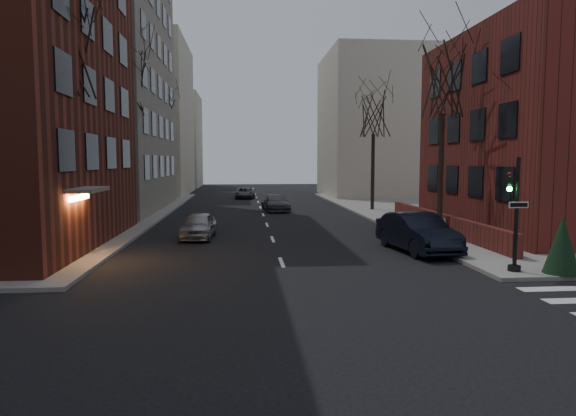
% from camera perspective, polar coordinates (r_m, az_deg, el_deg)
% --- Properties ---
extents(ground, '(160.00, 160.00, 0.00)m').
position_cam_1_polar(ground, '(9.09, 5.47, -21.03)').
color(ground, black).
rests_on(ground, ground).
extents(building_left_tan, '(18.00, 18.00, 28.00)m').
position_cam_1_polar(building_left_tan, '(45.86, -25.93, 17.33)').
color(building_left_tan, gray).
rests_on(building_left_tan, ground).
extents(building_right_brick, '(12.00, 14.00, 11.00)m').
position_cam_1_polar(building_right_brick, '(32.50, 28.84, 7.24)').
color(building_right_brick, maroon).
rests_on(building_right_brick, ground).
extents(low_wall_right, '(0.35, 16.00, 1.00)m').
position_cam_1_polar(low_wall_right, '(29.29, 16.64, -1.55)').
color(low_wall_right, maroon).
rests_on(low_wall_right, sidewalk_far_right).
extents(building_distant_la, '(14.00, 16.00, 18.00)m').
position_cam_1_polar(building_distant_la, '(64.62, -17.36, 9.47)').
color(building_distant_la, beige).
rests_on(building_distant_la, ground).
extents(building_distant_ra, '(14.00, 14.00, 16.00)m').
position_cam_1_polar(building_distant_ra, '(60.44, 10.92, 8.97)').
color(building_distant_ra, beige).
rests_on(building_distant_ra, ground).
extents(building_distant_lb, '(10.00, 12.00, 14.00)m').
position_cam_1_polar(building_distant_lb, '(80.88, -13.36, 7.26)').
color(building_distant_lb, beige).
rests_on(building_distant_lb, ground).
extents(traffic_signal, '(0.76, 0.44, 4.00)m').
position_cam_1_polar(traffic_signal, '(19.57, 23.86, -1.38)').
color(traffic_signal, black).
rests_on(traffic_signal, sidewalk_far_right).
extents(tree_left_a, '(4.18, 4.18, 10.26)m').
position_cam_1_polar(tree_left_a, '(23.60, -23.89, 15.70)').
color(tree_left_a, '#2D231C').
rests_on(tree_left_a, sidewalk_far_left).
extents(tree_left_b, '(4.40, 4.40, 10.80)m').
position_cam_1_polar(tree_left_b, '(35.12, -17.46, 13.05)').
color(tree_left_b, '#2D231C').
rests_on(tree_left_b, sidewalk_far_left).
extents(tree_left_c, '(3.96, 3.96, 9.72)m').
position_cam_1_polar(tree_left_c, '(48.72, -13.87, 9.85)').
color(tree_left_c, '#2D231C').
rests_on(tree_left_c, sidewalk_far_left).
extents(tree_right_a, '(3.96, 3.96, 9.72)m').
position_cam_1_polar(tree_right_a, '(28.27, 16.85, 13.21)').
color(tree_right_a, '#2D231C').
rests_on(tree_right_a, sidewalk_far_right).
extents(tree_right_b, '(3.74, 3.74, 9.18)m').
position_cam_1_polar(tree_right_b, '(41.47, 9.49, 10.15)').
color(tree_right_b, '#2D231C').
rests_on(tree_right_b, sidewalk_far_right).
extents(streetlamp_near, '(0.36, 0.36, 6.28)m').
position_cam_1_polar(streetlamp_near, '(30.74, -17.72, 5.43)').
color(streetlamp_near, black).
rests_on(streetlamp_near, sidewalk_far_left).
extents(streetlamp_far, '(0.36, 0.36, 6.28)m').
position_cam_1_polar(streetlamp_far, '(50.45, -12.76, 5.40)').
color(streetlamp_far, black).
rests_on(streetlamp_far, sidewalk_far_left).
extents(parked_sedan, '(2.49, 5.41, 1.72)m').
position_cam_1_polar(parked_sedan, '(23.36, 14.16, -2.66)').
color(parked_sedan, black).
rests_on(parked_sedan, ground).
extents(car_lane_silver, '(1.85, 4.05, 1.35)m').
position_cam_1_polar(car_lane_silver, '(26.99, -9.91, -1.93)').
color(car_lane_silver, '#97979C').
rests_on(car_lane_silver, ground).
extents(car_lane_gray, '(2.33, 4.71, 1.32)m').
position_cam_1_polar(car_lane_gray, '(41.07, -1.38, 0.59)').
color(car_lane_gray, '#46474C').
rests_on(car_lane_gray, ground).
extents(car_lane_far, '(2.23, 4.27, 1.15)m').
position_cam_1_polar(car_lane_far, '(54.80, -4.80, 1.66)').
color(car_lane_far, '#434348').
rests_on(car_lane_far, ground).
extents(sandwich_board, '(0.46, 0.60, 0.90)m').
position_cam_1_polar(sandwich_board, '(27.93, 16.69, -1.98)').
color(sandwich_board, silver).
rests_on(sandwich_board, sidewalk_far_right).
extents(evergreen_shrub, '(1.58, 1.58, 1.99)m').
position_cam_1_polar(evergreen_shrub, '(20.01, 28.16, -3.62)').
color(evergreen_shrub, '#163219').
rests_on(evergreen_shrub, sidewalk_far_right).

